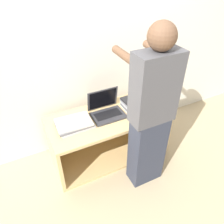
{
  "coord_description": "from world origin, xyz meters",
  "views": [
    {
      "loc": [
        -0.81,
        -1.44,
        2.05
      ],
      "look_at": [
        0.0,
        0.22,
        0.7
      ],
      "focal_mm": 35.0,
      "sensor_mm": 36.0,
      "label": 1
    }
  ],
  "objects": [
    {
      "name": "inventory_tag",
      "position": [
        0.39,
        0.25,
        0.71
      ],
      "size": [
        0.06,
        0.02,
        0.01
      ],
      "color": "red",
      "rests_on": "laptop_stack_right"
    },
    {
      "name": "laptop_stack_left",
      "position": [
        -0.39,
        0.31,
        0.61
      ],
      "size": [
        0.38,
        0.27,
        0.06
      ],
      "color": "#B7B7BC",
      "rests_on": "cart"
    },
    {
      "name": "cart",
      "position": [
        0.0,
        0.37,
        0.29
      ],
      "size": [
        1.35,
        0.62,
        0.58
      ],
      "color": "tan",
      "rests_on": "ground_plane"
    },
    {
      "name": "laptop_open",
      "position": [
        0.0,
        0.36,
        0.63
      ],
      "size": [
        0.36,
        0.3,
        0.27
      ],
      "color": "#333338",
      "rests_on": "cart"
    },
    {
      "name": "person",
      "position": [
        0.2,
        -0.17,
        0.85
      ],
      "size": [
        0.4,
        0.53,
        1.68
      ],
      "color": "#2D3342",
      "rests_on": "ground_plane"
    },
    {
      "name": "ground_plane",
      "position": [
        0.0,
        0.0,
        0.0
      ],
      "size": [
        12.0,
        12.0,
        0.0
      ],
      "primitive_type": "plane",
      "color": "tan"
    },
    {
      "name": "laptop_stack_right",
      "position": [
        0.39,
        0.31,
        0.64
      ],
      "size": [
        0.38,
        0.28,
        0.13
      ],
      "color": "#B7B7BC",
      "rests_on": "cart"
    },
    {
      "name": "wall_back",
      "position": [
        0.0,
        0.72,
        1.2
      ],
      "size": [
        8.0,
        0.05,
        2.4
      ],
      "color": "silver",
      "rests_on": "ground_plane"
    }
  ]
}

